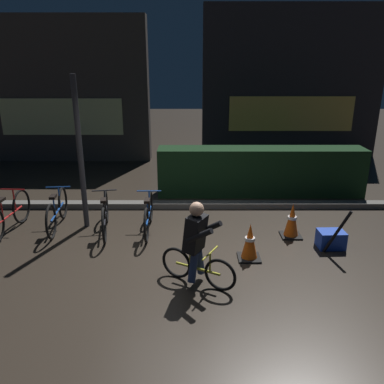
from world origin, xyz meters
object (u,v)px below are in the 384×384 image
object	(u,v)px
street_post	(79,155)
closed_umbrella	(336,232)
parked_bike_center_right	(148,215)
parked_bike_leftmost	(8,215)
traffic_cone_near	(249,242)
parked_bike_left_mid	(56,211)
blue_crate	(330,239)
traffic_cone_far	(291,221)
cyclist	(196,243)
parked_bike_center_left	(104,215)

from	to	relation	value
street_post	closed_umbrella	xyz separation A→B (m)	(4.40, -1.15, -1.02)
street_post	parked_bike_center_right	size ratio (longest dim) A/B	1.82
parked_bike_leftmost	traffic_cone_near	distance (m)	4.41
parked_bike_leftmost	parked_bike_left_mid	xyz separation A→B (m)	(0.81, 0.25, -0.01)
blue_crate	traffic_cone_near	bearing A→B (deg)	-164.58
street_post	parked_bike_left_mid	distance (m)	1.20
parked_bike_center_right	closed_umbrella	bearing A→B (deg)	-107.62
traffic_cone_far	closed_umbrella	distance (m)	0.89
blue_crate	cyclist	xyz separation A→B (m)	(-2.30, -1.11, 0.48)
blue_crate	traffic_cone_far	bearing A→B (deg)	142.53
parked_bike_left_mid	traffic_cone_far	size ratio (longest dim) A/B	2.51
street_post	parked_bike_center_right	xyz separation A→B (m)	(1.23, -0.22, -1.09)
traffic_cone_far	parked_bike_center_right	bearing A→B (deg)	174.67
street_post	closed_umbrella	world-z (taller)	street_post
traffic_cone_near	blue_crate	bearing A→B (deg)	15.42
blue_crate	closed_umbrella	distance (m)	0.35
parked_bike_center_right	traffic_cone_near	xyz separation A→B (m)	(1.73, -1.08, -0.03)
parked_bike_leftmost	cyclist	xyz separation A→B (m)	(3.44, -1.69, 0.28)
parked_bike_left_mid	traffic_cone_far	world-z (taller)	parked_bike_left_mid
closed_umbrella	traffic_cone_near	bearing A→B (deg)	-147.92
traffic_cone_far	traffic_cone_near	bearing A→B (deg)	-136.32
parked_bike_left_mid	parked_bike_center_left	xyz separation A→B (m)	(0.95, -0.18, -0.00)
cyclist	traffic_cone_far	bearing A→B (deg)	70.62
parked_bike_center_right	traffic_cone_far	bearing A→B (deg)	-96.58
parked_bike_leftmost	parked_bike_center_left	distance (m)	1.76
parked_bike_center_right	cyclist	xyz separation A→B (m)	(0.88, -1.79, 0.30)
parked_bike_center_left	blue_crate	bearing A→B (deg)	-108.90
cyclist	parked_bike_left_mid	bearing A→B (deg)	172.35
parked_bike_center_left	closed_umbrella	bearing A→B (deg)	-112.40
traffic_cone_far	cyclist	size ratio (longest dim) A/B	0.51
street_post	cyclist	bearing A→B (deg)	-43.60
street_post	blue_crate	xyz separation A→B (m)	(4.41, -0.90, -1.26)
parked_bike_center_left	closed_umbrella	xyz separation A→B (m)	(3.97, -0.90, 0.07)
blue_crate	parked_bike_left_mid	bearing A→B (deg)	170.35
parked_bike_left_mid	parked_bike_center_left	bearing A→B (deg)	-106.41
traffic_cone_near	street_post	bearing A→B (deg)	156.31
parked_bike_leftmost	traffic_cone_near	size ratio (longest dim) A/B	2.75
street_post	traffic_cone_near	distance (m)	3.42
closed_umbrella	blue_crate	bearing A→B (deg)	113.47
parked_bike_center_left	traffic_cone_far	distance (m)	3.42
cyclist	closed_umbrella	distance (m)	2.46
street_post	parked_bike_center_right	bearing A→B (deg)	-10.06
parked_bike_center_left	traffic_cone_far	size ratio (longest dim) A/B	2.47
street_post	cyclist	xyz separation A→B (m)	(2.11, -2.01, -0.79)
traffic_cone_near	cyclist	distance (m)	1.16
parked_bike_leftmost	closed_umbrella	xyz separation A→B (m)	(5.73, -0.83, 0.05)
blue_crate	cyclist	bearing A→B (deg)	-154.32
street_post	cyclist	size ratio (longest dim) A/B	2.27
parked_bike_center_right	traffic_cone_far	size ratio (longest dim) A/B	2.43
parked_bike_center_left	traffic_cone_near	bearing A→B (deg)	-122.16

